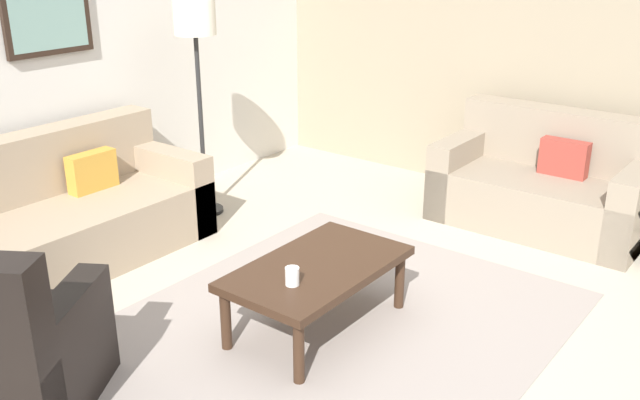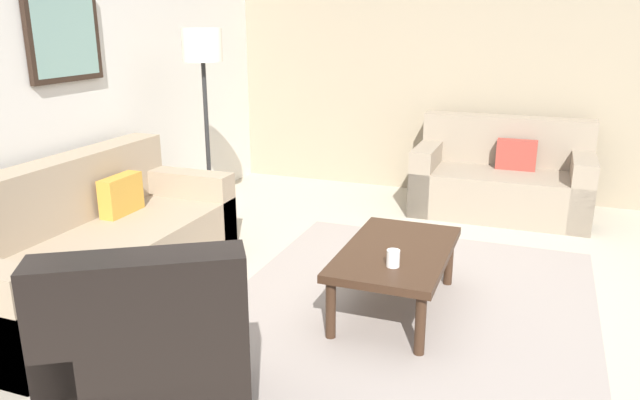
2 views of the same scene
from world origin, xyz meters
The scene contains 10 objects.
ground_plane centered at (0.00, 0.00, 0.00)m, with size 8.00×8.00×0.00m, color #B2A893.
rear_partition centered at (0.00, 2.60, 1.40)m, with size 6.00×0.12×2.80m, color silver.
stone_feature_panel centered at (3.00, 0.00, 1.40)m, with size 0.12×5.20×2.80m, color gray.
area_rug centered at (0.00, 0.00, 0.00)m, with size 3.05×2.31×0.01m, color gray.
couch_main centered at (-0.37, 2.09, 0.30)m, with size 2.18×0.91×0.88m.
couch_loveseat centered at (2.46, -0.38, 0.30)m, with size 0.87×1.59×0.88m.
coffee_table centered at (0.10, 0.08, 0.36)m, with size 1.10×0.64×0.41m.
cup centered at (-0.18, 0.03, 0.46)m, with size 0.08×0.08×0.10m, color white.
lamp_standing centered at (0.97, 1.92, 1.41)m, with size 0.32×0.32×1.71m.
framed_artwork centered at (0.12, 2.51, 1.65)m, with size 0.68×0.04×0.60m.
Camera 1 is at (-2.76, -2.14, 2.19)m, focal length 39.48 mm.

